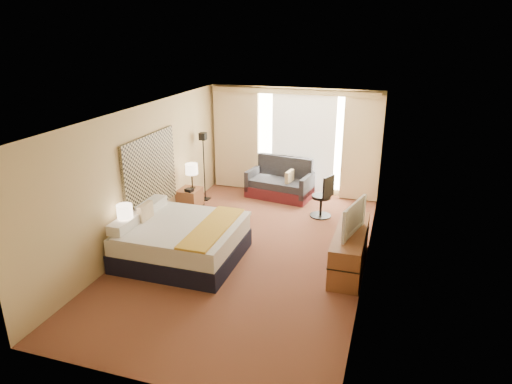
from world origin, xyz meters
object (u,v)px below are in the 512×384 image
(floor_lamp, at_px, (203,153))
(television, at_px, (349,217))
(media_dresser, at_px, (350,249))
(loveseat, at_px, (281,184))
(nightstand_left, at_px, (128,250))
(bed, at_px, (182,240))
(lamp_right, at_px, (192,170))
(nightstand_right, at_px, (190,201))
(lamp_left, at_px, (125,212))
(desk_chair, at_px, (323,199))

(floor_lamp, distance_m, television, 4.38)
(media_dresser, xyz_separation_m, floor_lamp, (-3.71, 2.30, 0.81))
(loveseat, bearing_deg, television, -49.18)
(media_dresser, bearing_deg, nightstand_left, -164.16)
(bed, height_order, lamp_right, lamp_right)
(nightstand_right, xyz_separation_m, bed, (0.81, -2.04, 0.08))
(television, bearing_deg, lamp_left, 118.64)
(bed, relative_size, lamp_left, 3.59)
(bed, bearing_deg, desk_chair, 52.16)
(floor_lamp, bearing_deg, nightstand_left, -89.86)
(media_dresser, height_order, lamp_right, lamp_right)
(nightstand_left, xyz_separation_m, television, (3.65, 0.95, 0.70))
(nightstand_right, bearing_deg, media_dresser, -21.40)
(television, bearing_deg, nightstand_left, 118.88)
(loveseat, bearing_deg, media_dresser, -47.68)
(bed, distance_m, television, 2.95)
(floor_lamp, bearing_deg, lamp_left, -89.88)
(bed, bearing_deg, nightstand_left, -150.57)
(nightstand_right, distance_m, lamp_right, 0.72)
(lamp_left, relative_size, television, 0.58)
(bed, height_order, television, television)
(lamp_left, height_order, television, television)
(nightstand_right, relative_size, bed, 0.27)
(lamp_left, distance_m, lamp_right, 2.53)
(lamp_left, bearing_deg, media_dresser, 15.62)
(bed, relative_size, lamp_right, 3.50)
(nightstand_right, height_order, desk_chair, desk_chair)
(nightstand_left, bearing_deg, floor_lamp, 90.14)
(nightstand_right, relative_size, floor_lamp, 0.33)
(lamp_right, bearing_deg, nightstand_left, -91.19)
(bed, distance_m, lamp_right, 2.31)
(floor_lamp, xyz_separation_m, desk_chair, (2.89, -0.22, -0.73))
(desk_chair, bearing_deg, television, -46.06)
(nightstand_left, xyz_separation_m, lamp_left, (-0.00, 0.02, 0.71))
(nightstand_left, bearing_deg, television, 14.60)
(nightstand_right, distance_m, media_dresser, 3.97)
(nightstand_right, height_order, lamp_right, lamp_right)
(media_dresser, height_order, television, television)
(television, bearing_deg, nightstand_right, 81.28)
(nightstand_right, distance_m, floor_lamp, 1.23)
(loveseat, xyz_separation_m, television, (1.97, -3.14, 0.66))
(nightstand_right, height_order, television, television)
(nightstand_left, relative_size, lamp_right, 0.96)
(nightstand_left, relative_size, bed, 0.27)
(nightstand_left, bearing_deg, lamp_left, 95.67)
(media_dresser, height_order, floor_lamp, floor_lamp)
(lamp_left, xyz_separation_m, lamp_right, (0.05, 2.53, 0.01))
(loveseat, height_order, television, television)
(floor_lamp, distance_m, desk_chair, 2.99)
(desk_chair, distance_m, lamp_right, 2.95)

